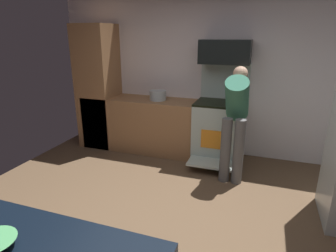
{
  "coord_description": "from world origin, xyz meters",
  "views": [
    {
      "loc": [
        0.87,
        -2.25,
        1.94
      ],
      "look_at": [
        -0.02,
        0.3,
        1.05
      ],
      "focal_mm": 30.03,
      "sensor_mm": 36.0,
      "label": 1
    }
  ],
  "objects": [
    {
      "name": "stock_pot",
      "position": [
        -0.78,
        1.98,
        0.98
      ],
      "size": [
        0.27,
        0.27,
        0.16
      ],
      "primitive_type": "cylinder",
      "color": "#ADBABC",
      "rests_on": "lower_cabinet_run"
    },
    {
      "name": "oven_range",
      "position": [
        0.26,
        1.97,
        0.51
      ],
      "size": [
        0.76,
        0.98,
        1.51
      ],
      "color": "#AFC0B7",
      "rests_on": "ground"
    },
    {
      "name": "lower_cabinet_run",
      "position": [
        -0.9,
        1.98,
        0.45
      ],
      "size": [
        2.4,
        0.6,
        0.9
      ],
      "primitive_type": "cube",
      "color": "#996B44",
      "rests_on": "ground"
    },
    {
      "name": "microwave",
      "position": [
        0.26,
        2.06,
        1.69
      ],
      "size": [
        0.74,
        0.38,
        0.35
      ],
      "primitive_type": "cube",
      "color": "black",
      "rests_on": "oven_range"
    },
    {
      "name": "wall_back",
      "position": [
        0.0,
        2.34,
        1.3
      ],
      "size": [
        5.2,
        0.12,
        2.6
      ],
      "primitive_type": "cube",
      "color": "silver",
      "rests_on": "ground"
    },
    {
      "name": "person_cook",
      "position": [
        0.54,
        1.41,
        0.9
      ],
      "size": [
        0.31,
        0.59,
        1.53
      ],
      "color": "#5A5A5A",
      "rests_on": "ground"
    },
    {
      "name": "cabinet_column",
      "position": [
        -1.9,
        1.98,
        1.05
      ],
      "size": [
        0.6,
        0.6,
        2.1
      ],
      "primitive_type": "cube",
      "color": "#996B44",
      "rests_on": "ground"
    },
    {
      "name": "ground_plane",
      "position": [
        0.0,
        0.0,
        -0.01
      ],
      "size": [
        5.2,
        4.8,
        0.02
      ],
      "primitive_type": "cube",
      "color": "brown"
    }
  ]
}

